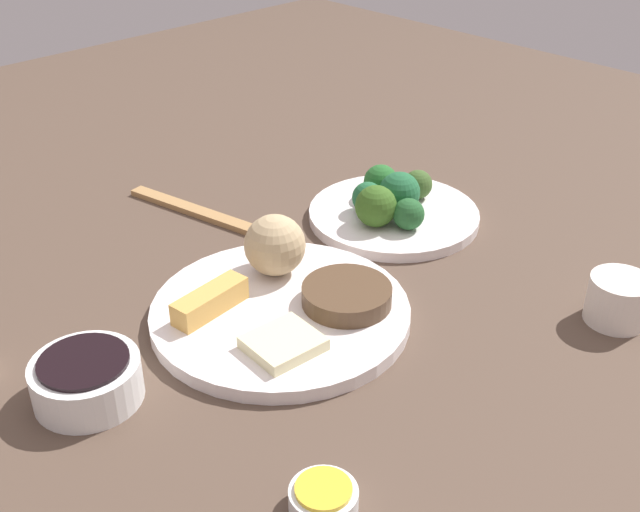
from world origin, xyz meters
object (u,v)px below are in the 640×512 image
Objects in this scene: soy_sauce_bowl at (87,381)px; broccoli_plate at (394,215)px; chopsticks_pair at (196,211)px; teacup at (618,300)px; main_plate at (280,313)px; sauce_ramekin_hot_mustard at (323,500)px.

broccoli_plate is at bearing -85.72° from soy_sauce_bowl.
teacup is at bearing -161.16° from chopsticks_pair.
teacup is (-0.29, -0.48, 0.01)m from soy_sauce_bowl.
soy_sauce_bowl is at bearing 128.08° from chopsticks_pair.
chopsticks_pair is (0.27, -0.08, -0.00)m from main_plate.
main_plate is 0.28m from chopsticks_pair.
broccoli_plate is 4.03× the size of sauce_ramekin_hot_mustard.
sauce_ramekin_hot_mustard is 0.54m from chopsticks_pair.
sauce_ramekin_hot_mustard is (-0.22, 0.15, 0.00)m from main_plate.
sauce_ramekin_hot_mustard is 0.42m from teacup.
broccoli_plate is 0.99× the size of chopsticks_pair.
chopsticks_pair is (0.52, 0.18, -0.02)m from teacup.
main_plate is at bearing 45.59° from teacup.
sauce_ramekin_hot_mustard is at bearing 145.86° from main_plate.
teacup reaches higher than main_plate.
main_plate reaches higher than chopsticks_pair.
teacup is (-0.26, -0.26, 0.02)m from main_plate.
teacup is 0.55m from chopsticks_pair.
soy_sauce_bowl reaches higher than chopsticks_pair.
main_plate is 5.01× the size of sauce_ramekin_hot_mustard.
chopsticks_pair is at bearing -51.92° from soy_sauce_bowl.
soy_sauce_bowl is 0.45× the size of chopsticks_pair.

